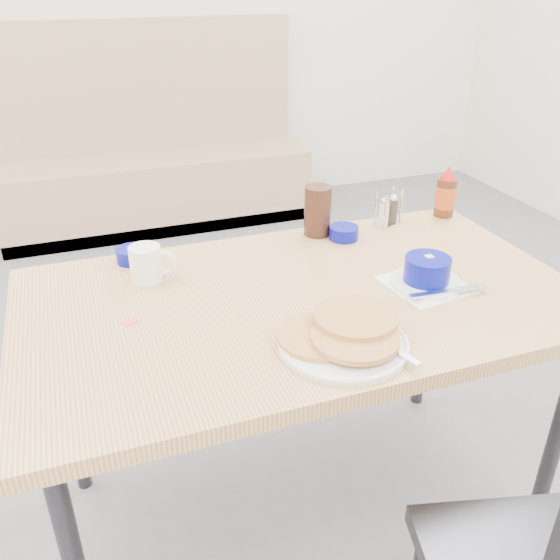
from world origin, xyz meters
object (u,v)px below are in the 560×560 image
object	(u,v)px
booth_bench	(154,168)
creamer_bowl	(132,255)
syrup_bottle	(446,194)
condiment_caddy	(388,212)
butter_bowl	(344,233)
coffee_mug	(147,263)
amber_tumbler	(318,211)
dining_table	(302,316)
pancake_plate	(344,336)
grits_setting	(427,274)

from	to	relation	value
booth_bench	creamer_bowl	world-z (taller)	booth_bench
creamer_bowl	syrup_bottle	xyz separation A→B (m)	(1.02, 0.00, 0.05)
booth_bench	condiment_caddy	size ratio (longest dim) A/B	17.10
creamer_bowl	butter_bowl	world-z (taller)	same
syrup_bottle	creamer_bowl	bearing A→B (deg)	-180.00
coffee_mug	amber_tumbler	world-z (taller)	amber_tumbler
dining_table	pancake_plate	world-z (taller)	pancake_plate
dining_table	amber_tumbler	size ratio (longest dim) A/B	9.14
booth_bench	amber_tumbler	xyz separation A→B (m)	(0.18, -2.19, 0.49)
pancake_plate	creamer_bowl	world-z (taller)	pancake_plate
dining_table	butter_bowl	size ratio (longest dim) A/B	15.80
pancake_plate	amber_tumbler	world-z (taller)	amber_tumbler
pancake_plate	condiment_caddy	size ratio (longest dim) A/B	2.56
pancake_plate	butter_bowl	world-z (taller)	pancake_plate
booth_bench	butter_bowl	world-z (taller)	booth_bench
booth_bench	amber_tumbler	bearing A→B (deg)	-85.18
dining_table	condiment_caddy	size ratio (longest dim) A/B	12.60
booth_bench	dining_table	size ratio (longest dim) A/B	1.36
dining_table	creamer_bowl	world-z (taller)	creamer_bowl
grits_setting	creamer_bowl	distance (m)	0.80
coffee_mug	syrup_bottle	distance (m)	1.00
grits_setting	butter_bowl	xyz separation A→B (m)	(-0.07, 0.34, -0.01)
dining_table	grits_setting	bearing A→B (deg)	-11.28
butter_bowl	syrup_bottle	world-z (taller)	syrup_bottle
dining_table	condiment_caddy	world-z (taller)	condiment_caddy
coffee_mug	creamer_bowl	bearing A→B (deg)	101.72
condiment_caddy	amber_tumbler	bearing A→B (deg)	159.01
booth_bench	butter_bowl	xyz separation A→B (m)	(0.25, -2.25, 0.43)
booth_bench	butter_bowl	distance (m)	2.31
dining_table	syrup_bottle	xyz separation A→B (m)	(0.64, 0.34, 0.14)
pancake_plate	syrup_bottle	distance (m)	0.86
pancake_plate	condiment_caddy	world-z (taller)	condiment_caddy
booth_bench	coffee_mug	distance (m)	2.39
dining_table	condiment_caddy	distance (m)	0.56
booth_bench	coffee_mug	world-z (taller)	booth_bench
pancake_plate	creamer_bowl	xyz separation A→B (m)	(-0.38, 0.58, -0.00)
pancake_plate	grits_setting	size ratio (longest dim) A/B	1.20
coffee_mug	creamer_bowl	xyz separation A→B (m)	(-0.03, 0.13, -0.03)
dining_table	butter_bowl	xyz separation A→B (m)	(0.25, 0.28, 0.08)
syrup_bottle	grits_setting	bearing A→B (deg)	-128.45
coffee_mug	syrup_bottle	world-z (taller)	syrup_bottle
pancake_plate	coffee_mug	size ratio (longest dim) A/B	2.35
pancake_plate	coffee_mug	xyz separation A→B (m)	(-0.35, 0.45, 0.03)
butter_bowl	amber_tumbler	size ratio (longest dim) A/B	0.58
pancake_plate	amber_tumbler	bearing A→B (deg)	72.43
butter_bowl	pancake_plate	bearing A→B (deg)	-115.38
booth_bench	grits_setting	xyz separation A→B (m)	(0.32, -2.60, 0.44)
dining_table	creamer_bowl	bearing A→B (deg)	137.92
coffee_mug	creamer_bowl	size ratio (longest dim) A/B	1.37
creamer_bowl	dining_table	bearing A→B (deg)	-42.08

